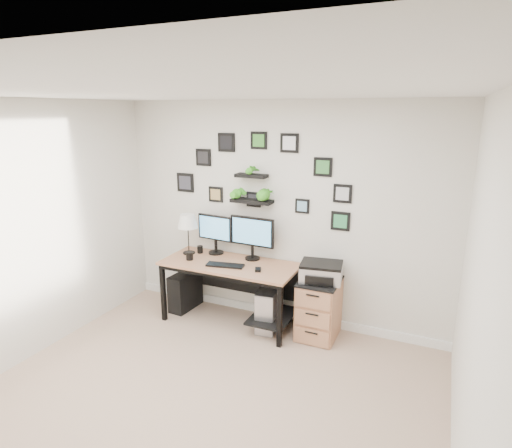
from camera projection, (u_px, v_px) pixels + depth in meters
The scene contains 14 objects.
room at pixel (277, 312), 5.32m from camera, with size 4.00×4.00×4.00m.
desk at pixel (234, 272), 5.06m from camera, with size 1.60×0.70×0.75m.
monitor_left at pixel (215, 231), 5.26m from camera, with size 0.48×0.20×0.49m.
monitor_right at pixel (252, 235), 5.05m from camera, with size 0.56×0.19×0.52m.
keyboard at pixel (225, 265), 4.90m from camera, with size 0.43×0.14×0.02m, color black.
mouse at pixel (258, 270), 4.75m from camera, with size 0.06×0.10×0.03m, color black.
table_lamp at pixel (188, 222), 5.24m from camera, with size 0.25×0.25×0.50m.
mug at pixel (190, 256), 5.10m from camera, with size 0.08×0.08×0.09m, color black.
pen_cup at pixel (200, 249), 5.34m from camera, with size 0.07×0.07×0.09m, color black.
pc_tower_black at pixel (185, 291), 5.49m from camera, with size 0.21×0.47×0.47m, color black.
pc_tower_grey at pixel (269, 308), 4.99m from camera, with size 0.28×0.52×0.49m.
file_cabinet at pixel (319, 309), 4.78m from camera, with size 0.43×0.53×0.67m.
printer at pixel (321, 272), 4.67m from camera, with size 0.49×0.42×0.20m.
wall_decor at pixel (255, 182), 4.96m from camera, with size 2.23×0.18×1.05m.
Camera 1 is at (1.75, -2.55, 2.48)m, focal length 30.00 mm.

